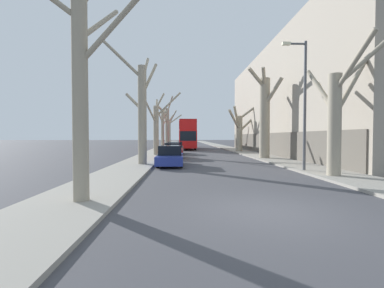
{
  "coord_description": "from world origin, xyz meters",
  "views": [
    {
      "loc": [
        -2.27,
        -6.65,
        2.0
      ],
      "look_at": [
        -0.91,
        29.34,
        0.97
      ],
      "focal_mm": 24.0,
      "sensor_mm": 36.0,
      "label": 1
    }
  ],
  "objects_px": {
    "street_tree_left_5": "(170,131)",
    "street_tree_right_0": "(337,113)",
    "street_tree_left_2": "(157,126)",
    "double_decker_bus": "(187,133)",
    "street_tree_right_2": "(240,130)",
    "parked_car_0": "(170,156)",
    "street_tree_left_0": "(83,62)",
    "street_tree_right_1": "(265,115)",
    "lamp_post": "(303,99)",
    "street_tree_left_1": "(141,109)",
    "street_tree_left_3": "(163,129)",
    "parked_car_2": "(175,148)",
    "parked_car_1": "(173,151)",
    "street_tree_left_4": "(167,125)"
  },
  "relations": [
    {
      "from": "street_tree_left_5",
      "to": "street_tree_right_0",
      "type": "height_order",
      "value": "street_tree_left_5"
    },
    {
      "from": "street_tree_left_2",
      "to": "double_decker_bus",
      "type": "height_order",
      "value": "street_tree_left_2"
    },
    {
      "from": "street_tree_right_0",
      "to": "street_tree_right_2",
      "type": "xyz_separation_m",
      "value": [
        0.1,
        21.39,
        -0.23
      ]
    },
    {
      "from": "parked_car_0",
      "to": "street_tree_right_0",
      "type": "bearing_deg",
      "value": -33.71
    },
    {
      "from": "double_decker_bus",
      "to": "street_tree_left_0",
      "type": "bearing_deg",
      "value": -96.22
    },
    {
      "from": "street_tree_left_0",
      "to": "parked_car_0",
      "type": "relative_size",
      "value": 2.03
    },
    {
      "from": "street_tree_left_5",
      "to": "street_tree_right_1",
      "type": "bearing_deg",
      "value": -74.27
    },
    {
      "from": "parked_car_0",
      "to": "lamp_post",
      "type": "bearing_deg",
      "value": -25.26
    },
    {
      "from": "street_tree_left_1",
      "to": "street_tree_right_1",
      "type": "xyz_separation_m",
      "value": [
        10.13,
        4.58,
        0.03
      ]
    },
    {
      "from": "street_tree_left_3",
      "to": "street_tree_left_1",
      "type": "bearing_deg",
      "value": -89.75
    },
    {
      "from": "street_tree_left_0",
      "to": "lamp_post",
      "type": "distance_m",
      "value": 11.66
    },
    {
      "from": "street_tree_left_3",
      "to": "parked_car_2",
      "type": "relative_size",
      "value": 1.48
    },
    {
      "from": "street_tree_left_1",
      "to": "street_tree_right_1",
      "type": "distance_m",
      "value": 11.11
    },
    {
      "from": "street_tree_right_0",
      "to": "street_tree_right_1",
      "type": "height_order",
      "value": "street_tree_right_1"
    },
    {
      "from": "parked_car_0",
      "to": "lamp_post",
      "type": "distance_m",
      "value": 9.09
    },
    {
      "from": "parked_car_2",
      "to": "lamp_post",
      "type": "height_order",
      "value": "lamp_post"
    },
    {
      "from": "street_tree_left_2",
      "to": "street_tree_right_0",
      "type": "distance_m",
      "value": 18.08
    },
    {
      "from": "parked_car_1",
      "to": "street_tree_left_0",
      "type": "bearing_deg",
      "value": -97.45
    },
    {
      "from": "street_tree_right_2",
      "to": "lamp_post",
      "type": "distance_m",
      "value": 19.47
    },
    {
      "from": "street_tree_right_1",
      "to": "lamp_post",
      "type": "xyz_separation_m",
      "value": [
        -0.53,
        -8.33,
        0.15
      ]
    },
    {
      "from": "street_tree_left_5",
      "to": "lamp_post",
      "type": "distance_m",
      "value": 45.51
    },
    {
      "from": "street_tree_left_3",
      "to": "parked_car_0",
      "type": "bearing_deg",
      "value": -84.25
    },
    {
      "from": "street_tree_right_0",
      "to": "street_tree_right_2",
      "type": "height_order",
      "value": "street_tree_right_0"
    },
    {
      "from": "double_decker_bus",
      "to": "lamp_post",
      "type": "bearing_deg",
      "value": -77.91
    },
    {
      "from": "street_tree_right_0",
      "to": "street_tree_left_3",
      "type": "bearing_deg",
      "value": 111.63
    },
    {
      "from": "street_tree_left_4",
      "to": "street_tree_left_3",
      "type": "bearing_deg",
      "value": -90.25
    },
    {
      "from": "double_decker_bus",
      "to": "parked_car_0",
      "type": "xyz_separation_m",
      "value": [
        -1.65,
        -24.19,
        -1.91
      ]
    },
    {
      "from": "street_tree_right_1",
      "to": "parked_car_1",
      "type": "relative_size",
      "value": 1.81
    },
    {
      "from": "street_tree_left_1",
      "to": "street_tree_left_5",
      "type": "height_order",
      "value": "street_tree_left_1"
    },
    {
      "from": "street_tree_right_2",
      "to": "street_tree_right_1",
      "type": "bearing_deg",
      "value": -91.59
    },
    {
      "from": "parked_car_1",
      "to": "street_tree_right_0",
      "type": "bearing_deg",
      "value": -53.91
    },
    {
      "from": "street_tree_left_2",
      "to": "street_tree_right_1",
      "type": "distance_m",
      "value": 11.04
    },
    {
      "from": "parked_car_2",
      "to": "street_tree_left_5",
      "type": "bearing_deg",
      "value": 94.05
    },
    {
      "from": "street_tree_right_0",
      "to": "double_decker_bus",
      "type": "bearing_deg",
      "value": 102.67
    },
    {
      "from": "street_tree_left_4",
      "to": "parked_car_1",
      "type": "xyz_separation_m",
      "value": [
        2.04,
        -24.54,
        -3.55
      ]
    },
    {
      "from": "street_tree_left_3",
      "to": "street_tree_left_4",
      "type": "distance_m",
      "value": 9.75
    },
    {
      "from": "parked_car_1",
      "to": "lamp_post",
      "type": "height_order",
      "value": "lamp_post"
    },
    {
      "from": "street_tree_left_0",
      "to": "double_decker_bus",
      "type": "xyz_separation_m",
      "value": [
        3.73,
        34.27,
        -1.64
      ]
    },
    {
      "from": "street_tree_left_1",
      "to": "street_tree_right_1",
      "type": "height_order",
      "value": "street_tree_left_1"
    },
    {
      "from": "street_tree_left_2",
      "to": "street_tree_left_0",
      "type": "bearing_deg",
      "value": -90.67
    },
    {
      "from": "street_tree_left_0",
      "to": "street_tree_left_5",
      "type": "bearing_deg",
      "value": 89.96
    },
    {
      "from": "street_tree_left_1",
      "to": "parked_car_1",
      "type": "xyz_separation_m",
      "value": [
        2.0,
        5.7,
        -3.26
      ]
    },
    {
      "from": "street_tree_left_2",
      "to": "lamp_post",
      "type": "xyz_separation_m",
      "value": [
        9.46,
        -12.96,
        0.97
      ]
    },
    {
      "from": "street_tree_right_2",
      "to": "parked_car_0",
      "type": "distance_m",
      "value": 18.08
    },
    {
      "from": "parked_car_2",
      "to": "lamp_post",
      "type": "relative_size",
      "value": 0.61
    },
    {
      "from": "street_tree_left_4",
      "to": "lamp_post",
      "type": "relative_size",
      "value": 1.27
    },
    {
      "from": "street_tree_left_3",
      "to": "street_tree_left_5",
      "type": "distance_m",
      "value": 20.16
    },
    {
      "from": "street_tree_left_0",
      "to": "double_decker_bus",
      "type": "relative_size",
      "value": 0.73
    },
    {
      "from": "street_tree_left_0",
      "to": "street_tree_left_4",
      "type": "relative_size",
      "value": 0.93
    },
    {
      "from": "street_tree_left_0",
      "to": "lamp_post",
      "type": "bearing_deg",
      "value": 33.84
    }
  ]
}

